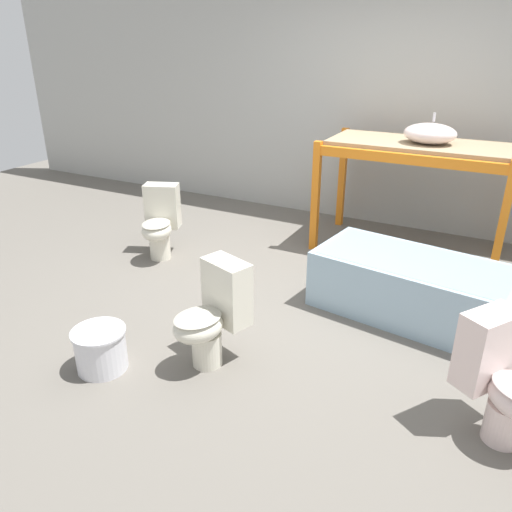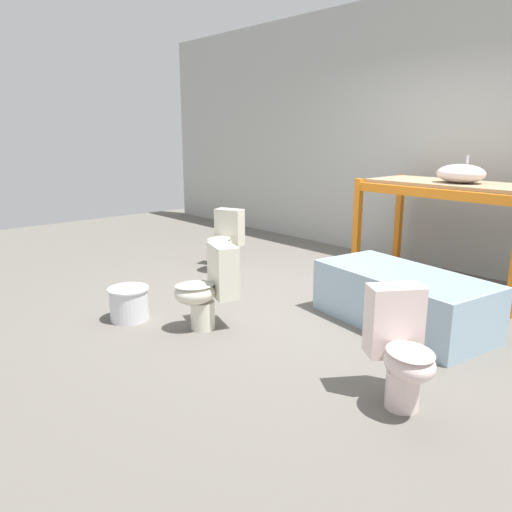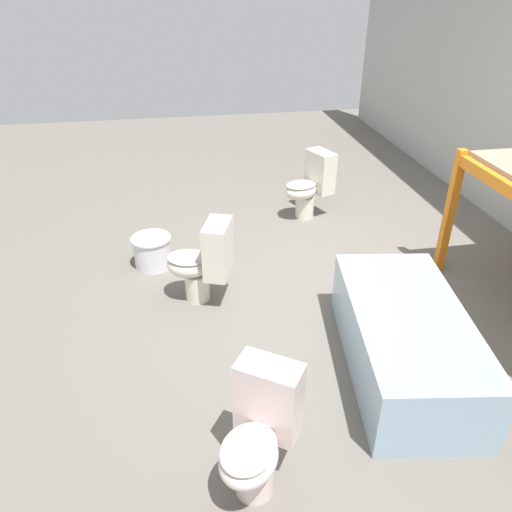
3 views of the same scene
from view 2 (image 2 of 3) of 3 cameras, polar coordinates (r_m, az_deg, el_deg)
ground_plane at (r=4.83m, az=7.05°, el=-5.42°), size 12.00×12.00×0.00m
warehouse_wall_rear at (r=6.32m, az=20.76°, el=13.16°), size 10.80×0.08×3.20m
shelving_rack at (r=5.48m, az=21.39°, el=6.11°), size 1.76×0.89×1.11m
sink_basin at (r=5.37m, az=22.38°, el=8.71°), size 0.48×0.40×0.27m
bathtub_main at (r=4.37m, az=16.38°, el=-4.29°), size 1.56×0.93×0.47m
toilet_near at (r=4.13m, az=-5.38°, el=-3.45°), size 0.45×0.58×0.70m
toilet_far at (r=5.94m, az=-3.63°, el=1.98°), size 0.47×0.58×0.70m
toilet_extra at (r=3.11m, az=16.24°, el=-9.94°), size 0.59×0.53×0.70m
bucket_white at (r=4.49m, az=-14.31°, el=-5.22°), size 0.35×0.35×0.29m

